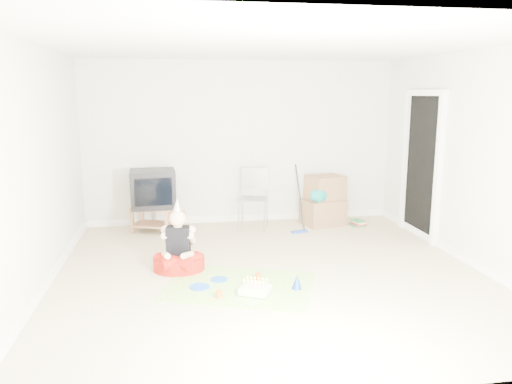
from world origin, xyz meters
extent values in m
plane|color=#CAB991|center=(0.00, 0.00, 0.00)|extent=(5.00, 5.00, 0.00)
cube|color=black|center=(2.48, 1.20, 1.02)|extent=(0.02, 0.90, 2.05)
cube|color=#905F41|center=(-1.41, 2.03, 0.38)|extent=(0.73, 0.61, 0.03)
cube|color=#905F41|center=(-1.41, 2.03, 0.12)|extent=(0.73, 0.61, 0.03)
cube|color=#905F41|center=(-1.73, 1.99, 0.20)|extent=(0.07, 0.07, 0.39)
cube|color=#905F41|center=(-1.21, 1.76, 0.20)|extent=(0.07, 0.07, 0.39)
cube|color=#905F41|center=(-1.60, 2.29, 0.20)|extent=(0.07, 0.07, 0.39)
cube|color=#905F41|center=(-1.08, 2.07, 0.20)|extent=(0.07, 0.07, 0.39)
cube|color=black|center=(-1.41, 2.03, 0.67)|extent=(0.69, 0.59, 0.57)
cube|color=#9C9CA2|center=(0.11, 1.96, 0.47)|extent=(0.54, 0.53, 0.03)
cylinder|color=#9C9CA2|center=(-0.08, 2.02, 0.48)|extent=(0.02, 0.02, 0.97)
cylinder|color=#9C9CA2|center=(0.30, 1.90, 0.48)|extent=(0.02, 0.02, 0.97)
cube|color=olive|center=(1.27, 2.05, 0.20)|extent=(0.72, 0.61, 0.40)
cube|color=olive|center=(1.31, 2.10, 0.60)|extent=(0.64, 0.57, 0.38)
ellipsoid|color=#0B7B7A|center=(1.13, 1.87, 0.51)|extent=(0.27, 0.19, 0.22)
cube|color=#244AB7|center=(0.77, 1.63, 0.01)|extent=(0.26, 0.15, 0.03)
cylinder|color=black|center=(0.77, 1.63, 0.52)|extent=(0.11, 0.34, 0.98)
cube|color=#277538|center=(1.79, 1.87, 0.01)|extent=(0.19, 0.24, 0.03)
cube|color=#AA2431|center=(1.79, 1.87, 0.04)|extent=(0.20, 0.24, 0.02)
cube|color=beige|center=(1.79, 1.87, 0.06)|extent=(0.21, 0.25, 0.03)
cube|color=#277538|center=(1.79, 1.87, 0.09)|extent=(0.21, 0.24, 0.02)
cylinder|color=#B01C10|center=(-1.05, 0.28, 0.08)|extent=(0.70, 0.70, 0.17)
cube|color=black|center=(-1.05, 0.28, 0.35)|extent=(0.30, 0.20, 0.37)
sphere|color=beige|center=(-1.05, 0.28, 0.63)|extent=(0.22, 0.22, 0.19)
cone|color=white|center=(-1.05, 0.28, 0.81)|extent=(0.10, 0.10, 0.15)
cube|color=#EB318D|center=(-0.41, -0.35, 0.00)|extent=(1.87, 1.62, 0.01)
cube|color=silver|center=(-0.27, -0.60, 0.05)|extent=(0.38, 0.36, 0.08)
cube|color=#45C25D|center=(-0.27, -0.60, 0.01)|extent=(0.38, 0.36, 0.01)
cylinder|color=beige|center=(-0.39, -0.60, 0.12)|extent=(0.01, 0.01, 0.07)
cylinder|color=beige|center=(-0.35, -0.62, 0.12)|extent=(0.01, 0.01, 0.07)
cylinder|color=beige|center=(-0.31, -0.64, 0.12)|extent=(0.01, 0.01, 0.07)
cylinder|color=beige|center=(-0.28, -0.66, 0.12)|extent=(0.01, 0.01, 0.07)
cylinder|color=beige|center=(-0.24, -0.68, 0.12)|extent=(0.01, 0.01, 0.07)
cylinder|color=beige|center=(-0.20, -0.70, 0.12)|extent=(0.01, 0.01, 0.07)
cylinder|color=beige|center=(-0.34, -0.51, 0.12)|extent=(0.01, 0.01, 0.07)
cylinder|color=beige|center=(-0.31, -0.53, 0.12)|extent=(0.01, 0.01, 0.07)
cylinder|color=beige|center=(-0.27, -0.55, 0.12)|extent=(0.01, 0.01, 0.07)
cylinder|color=beige|center=(-0.23, -0.57, 0.12)|extent=(0.01, 0.01, 0.07)
cylinder|color=beige|center=(-0.19, -0.59, 0.12)|extent=(0.01, 0.01, 0.07)
cylinder|color=beige|center=(-0.15, -0.61, 0.12)|extent=(0.01, 0.01, 0.07)
cylinder|color=blue|center=(-0.61, -0.14, 0.01)|extent=(0.22, 0.22, 0.01)
cylinder|color=blue|center=(-0.84, -0.33, 0.01)|extent=(0.30, 0.30, 0.01)
cylinder|color=#DA5918|center=(-0.18, -0.20, 0.04)|extent=(0.08, 0.08, 0.07)
cylinder|color=#DA5918|center=(-0.66, -0.65, 0.04)|extent=(0.09, 0.09, 0.08)
cone|color=#1845AC|center=(0.19, -0.54, 0.09)|extent=(0.15, 0.15, 0.16)
camera|label=1|loc=(-1.07, -5.49, 2.09)|focal=35.00mm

